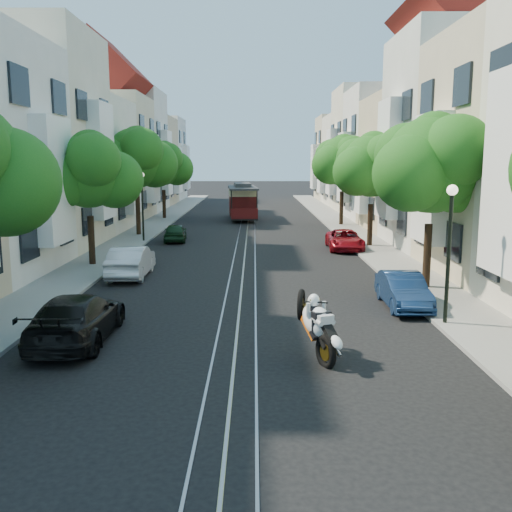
{
  "coord_description": "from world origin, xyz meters",
  "views": [
    {
      "loc": [
        0.51,
        -12.71,
        4.97
      ],
      "look_at": [
        0.57,
        6.78,
        1.7
      ],
      "focal_mm": 40.0,
      "sensor_mm": 36.0,
      "label": 1
    }
  ],
  "objects_px": {
    "lamp_east": "(450,233)",
    "cable_car": "(242,200)",
    "tree_w_c": "(137,159)",
    "parked_car_e_far": "(345,240)",
    "tree_e_b": "(433,167)",
    "tree_w_b": "(89,173)",
    "tree_w_d": "(164,165)",
    "tree_e_c": "(373,167)",
    "lamp_west": "(142,196)",
    "parked_car_w_near": "(77,318)",
    "parked_car_w_mid": "(131,261)",
    "parked_car_e_mid": "(403,290)",
    "parked_car_w_far": "(175,232)",
    "tree_e_d": "(343,162)",
    "sportbike_rider": "(316,323)"
  },
  "relations": [
    {
      "from": "lamp_west",
      "to": "parked_car_w_near",
      "type": "distance_m",
      "value": 19.68
    },
    {
      "from": "parked_car_w_near",
      "to": "parked_car_e_far",
      "type": "bearing_deg",
      "value": -121.71
    },
    {
      "from": "tree_w_b",
      "to": "parked_car_w_near",
      "type": "bearing_deg",
      "value": -76.54
    },
    {
      "from": "parked_car_e_far",
      "to": "parked_car_w_far",
      "type": "height_order",
      "value": "parked_car_e_far"
    },
    {
      "from": "lamp_west",
      "to": "parked_car_e_far",
      "type": "relative_size",
      "value": 1.02
    },
    {
      "from": "tree_w_c",
      "to": "lamp_east",
      "type": "xyz_separation_m",
      "value": [
        13.44,
        -20.98,
        -2.22
      ]
    },
    {
      "from": "tree_e_c",
      "to": "tree_e_b",
      "type": "bearing_deg",
      "value": -90.0
    },
    {
      "from": "parked_car_w_near",
      "to": "parked_car_w_mid",
      "type": "height_order",
      "value": "parked_car_w_mid"
    },
    {
      "from": "parked_car_e_mid",
      "to": "tree_w_d",
      "type": "bearing_deg",
      "value": 113.53
    },
    {
      "from": "parked_car_w_far",
      "to": "parked_car_w_near",
      "type": "bearing_deg",
      "value": 85.09
    },
    {
      "from": "tree_e_d",
      "to": "tree_w_c",
      "type": "distance_m",
      "value": 15.6
    },
    {
      "from": "parked_car_e_mid",
      "to": "tree_w_b",
      "type": "bearing_deg",
      "value": 149.14
    },
    {
      "from": "tree_w_b",
      "to": "parked_car_w_near",
      "type": "xyz_separation_m",
      "value": [
        2.74,
        -11.44,
        -3.72
      ]
    },
    {
      "from": "tree_e_d",
      "to": "tree_w_c",
      "type": "bearing_deg",
      "value": -157.38
    },
    {
      "from": "parked_car_w_mid",
      "to": "sportbike_rider",
      "type": "bearing_deg",
      "value": 122.65
    },
    {
      "from": "parked_car_w_far",
      "to": "parked_car_w_mid",
      "type": "bearing_deg",
      "value": 82.95
    },
    {
      "from": "parked_car_e_mid",
      "to": "parked_car_w_mid",
      "type": "relative_size",
      "value": 0.87
    },
    {
      "from": "lamp_west",
      "to": "cable_car",
      "type": "xyz_separation_m",
      "value": [
        5.8,
        13.83,
        -1.17
      ]
    },
    {
      "from": "parked_car_e_far",
      "to": "tree_e_b",
      "type": "bearing_deg",
      "value": -79.01
    },
    {
      "from": "tree_w_c",
      "to": "parked_car_e_far",
      "type": "relative_size",
      "value": 1.75
    },
    {
      "from": "tree_w_c",
      "to": "cable_car",
      "type": "bearing_deg",
      "value": 58.54
    },
    {
      "from": "tree_w_b",
      "to": "tree_w_d",
      "type": "distance_m",
      "value": 22.0
    },
    {
      "from": "lamp_east",
      "to": "parked_car_w_mid",
      "type": "distance_m",
      "value": 13.57
    },
    {
      "from": "tree_e_c",
      "to": "sportbike_rider",
      "type": "bearing_deg",
      "value": -105.41
    },
    {
      "from": "tree_e_c",
      "to": "lamp_west",
      "type": "xyz_separation_m",
      "value": [
        -13.56,
        2.02,
        -1.75
      ]
    },
    {
      "from": "lamp_west",
      "to": "lamp_east",
      "type": "bearing_deg",
      "value": -55.01
    },
    {
      "from": "tree_e_b",
      "to": "lamp_west",
      "type": "height_order",
      "value": "tree_e_b"
    },
    {
      "from": "parked_car_w_mid",
      "to": "lamp_east",
      "type": "bearing_deg",
      "value": 145.24
    },
    {
      "from": "tree_w_c",
      "to": "parked_car_w_far",
      "type": "xyz_separation_m",
      "value": [
        2.74,
        -2.6,
        -4.51
      ]
    },
    {
      "from": "tree_e_b",
      "to": "tree_e_c",
      "type": "distance_m",
      "value": 11.0
    },
    {
      "from": "tree_w_d",
      "to": "cable_car",
      "type": "relative_size",
      "value": 0.87
    },
    {
      "from": "tree_w_d",
      "to": "cable_car",
      "type": "xyz_separation_m",
      "value": [
        6.64,
        -0.15,
        -2.93
      ]
    },
    {
      "from": "lamp_west",
      "to": "parked_car_w_near",
      "type": "relative_size",
      "value": 0.89
    },
    {
      "from": "tree_w_d",
      "to": "parked_car_e_far",
      "type": "relative_size",
      "value": 1.6
    },
    {
      "from": "lamp_east",
      "to": "parked_car_e_far",
      "type": "height_order",
      "value": "lamp_east"
    },
    {
      "from": "parked_car_e_far",
      "to": "parked_car_w_far",
      "type": "distance_m",
      "value": 10.55
    },
    {
      "from": "parked_car_w_mid",
      "to": "tree_e_b",
      "type": "bearing_deg",
      "value": 167.47
    },
    {
      "from": "tree_e_c",
      "to": "tree_e_d",
      "type": "relative_size",
      "value": 0.95
    },
    {
      "from": "tree_e_b",
      "to": "tree_w_c",
      "type": "xyz_separation_m",
      "value": [
        -14.4,
        16.0,
        0.34
      ]
    },
    {
      "from": "tree_e_c",
      "to": "parked_car_w_mid",
      "type": "height_order",
      "value": "tree_e_c"
    },
    {
      "from": "tree_e_d",
      "to": "lamp_east",
      "type": "relative_size",
      "value": 1.65
    },
    {
      "from": "tree_w_c",
      "to": "parked_car_w_far",
      "type": "relative_size",
      "value": 2.14
    },
    {
      "from": "lamp_east",
      "to": "cable_car",
      "type": "height_order",
      "value": "lamp_east"
    },
    {
      "from": "tree_w_d",
      "to": "parked_car_w_near",
      "type": "xyz_separation_m",
      "value": [
        2.74,
        -33.44,
        -3.92
      ]
    },
    {
      "from": "tree_w_c",
      "to": "sportbike_rider",
      "type": "bearing_deg",
      "value": -68.95
    },
    {
      "from": "sportbike_rider",
      "to": "tree_e_b",
      "type": "bearing_deg",
      "value": 34.05
    },
    {
      "from": "parked_car_w_near",
      "to": "parked_car_w_mid",
      "type": "relative_size",
      "value": 1.13
    },
    {
      "from": "lamp_east",
      "to": "tree_w_c",
      "type": "bearing_deg",
      "value": 122.65
    },
    {
      "from": "parked_car_w_far",
      "to": "tree_w_c",
      "type": "bearing_deg",
      "value": -48.45
    },
    {
      "from": "lamp_east",
      "to": "parked_car_w_far",
      "type": "distance_m",
      "value": 21.38
    }
  ]
}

